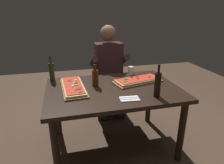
% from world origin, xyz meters
% --- Properties ---
extents(ground_plane, '(6.40, 6.40, 0.00)m').
position_xyz_m(ground_plane, '(0.00, 0.00, 0.00)').
color(ground_plane, '#4C3828').
extents(dining_table, '(1.40, 0.96, 0.74)m').
position_xyz_m(dining_table, '(0.00, 0.00, 0.64)').
color(dining_table, black).
rests_on(dining_table, ground_plane).
extents(pizza_rectangular_front, '(0.59, 0.35, 0.05)m').
position_xyz_m(pizza_rectangular_front, '(0.32, 0.10, 0.76)').
color(pizza_rectangular_front, olive).
rests_on(pizza_rectangular_front, dining_table).
extents(pizza_rectangular_left, '(0.27, 0.61, 0.05)m').
position_xyz_m(pizza_rectangular_left, '(-0.41, 0.08, 0.76)').
color(pizza_rectangular_left, brown).
rests_on(pizza_rectangular_left, dining_table).
extents(wine_bottle_dark, '(0.07, 0.07, 0.24)m').
position_xyz_m(wine_bottle_dark, '(-0.17, 0.09, 0.84)').
color(wine_bottle_dark, '#47230F').
rests_on(wine_bottle_dark, dining_table).
extents(oil_bottle_amber, '(0.06, 0.06, 0.32)m').
position_xyz_m(oil_bottle_amber, '(0.35, -0.31, 0.87)').
color(oil_bottle_amber, black).
rests_on(oil_bottle_amber, dining_table).
extents(vinegar_bottle_green, '(0.06, 0.06, 0.29)m').
position_xyz_m(vinegar_bottle_green, '(-0.63, 0.39, 0.85)').
color(vinegar_bottle_green, '#233819').
rests_on(vinegar_bottle_green, dining_table).
extents(tumbler_near_camera, '(0.07, 0.07, 0.10)m').
position_xyz_m(tumbler_near_camera, '(0.34, 0.39, 0.79)').
color(tumbler_near_camera, silver).
rests_on(tumbler_near_camera, dining_table).
extents(napkin_cutlery_set, '(0.19, 0.13, 0.01)m').
position_xyz_m(napkin_cutlery_set, '(0.08, -0.30, 0.74)').
color(napkin_cutlery_set, white).
rests_on(napkin_cutlery_set, dining_table).
extents(diner_chair, '(0.44, 0.44, 0.87)m').
position_xyz_m(diner_chair, '(0.13, 0.86, 0.49)').
color(diner_chair, '#3D2B1E').
rests_on(diner_chair, ground_plane).
extents(seated_diner, '(0.53, 0.41, 1.33)m').
position_xyz_m(seated_diner, '(0.13, 0.74, 0.74)').
color(seated_diner, '#23232D').
rests_on(seated_diner, ground_plane).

